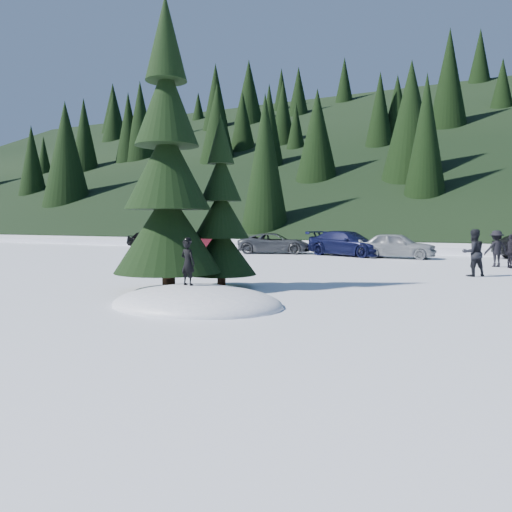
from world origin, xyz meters
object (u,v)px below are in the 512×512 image
at_px(spruce_tall, 167,179).
at_px(child_skier, 188,263).
at_px(adult_1, 511,251).
at_px(car_2, 275,243).
at_px(car_1, 205,241).
at_px(car_4, 397,245).
at_px(adult_0, 473,253).
at_px(adult_2, 496,249).
at_px(car_3, 348,243).
at_px(spruce_short, 221,220).
at_px(car_0, 150,240).

distance_m(spruce_tall, child_skier, 3.45).
bearing_deg(child_skier, spruce_tall, -35.57).
height_order(adult_1, car_2, adult_1).
xyz_separation_m(spruce_tall, car_1, (-10.35, 17.98, -2.69)).
bearing_deg(adult_1, car_1, 49.32).
bearing_deg(car_4, adult_1, -123.94).
bearing_deg(child_skier, adult_1, -109.98).
distance_m(child_skier, car_2, 19.69).
height_order(adult_0, adult_2, adult_0).
xyz_separation_m(child_skier, adult_2, (6.62, 14.73, -0.21)).
bearing_deg(car_3, spruce_short, -159.71).
xyz_separation_m(adult_1, car_1, (-19.49, 5.48, -0.13)).
height_order(car_0, car_3, car_3).
distance_m(adult_0, car_4, 9.11).
bearing_deg(car_1, child_skier, -148.73).
distance_m(spruce_tall, adult_1, 15.70).
xyz_separation_m(adult_0, adult_2, (0.68, 4.66, -0.06)).
bearing_deg(spruce_tall, adult_2, 56.66).
distance_m(car_1, car_3, 10.89).
bearing_deg(car_4, car_1, 82.76).
bearing_deg(adult_0, car_3, -83.81).
height_order(spruce_short, adult_2, spruce_short).
bearing_deg(adult_2, car_3, -54.07).
height_order(car_0, car_2, car_0).
height_order(adult_2, car_4, adult_2).
distance_m(car_2, car_4, 7.82).
relative_size(adult_1, adult_2, 0.91).
height_order(car_1, car_3, car_3).
height_order(spruce_tall, car_3, spruce_tall).
xyz_separation_m(spruce_tall, adult_2, (8.53, 12.97, -2.49)).
bearing_deg(adult_1, car_0, 52.61).
bearing_deg(car_1, adult_0, -118.57).
bearing_deg(spruce_tall, car_2, 104.36).
distance_m(spruce_tall, car_3, 17.05).
distance_m(adult_0, car_3, 11.28).
bearing_deg(car_1, car_3, -96.58).
bearing_deg(spruce_short, car_2, 108.96).
bearing_deg(child_skier, adult_2, -107.31).
height_order(spruce_tall, car_1, spruce_tall).
height_order(car_2, car_3, car_3).
bearing_deg(adult_0, car_1, -62.63).
bearing_deg(spruce_short, car_0, 134.44).
bearing_deg(car_4, spruce_tall, 167.75).
relative_size(car_0, car_2, 0.84).
xyz_separation_m(adult_0, car_2, (-12.18, 8.60, -0.24)).
bearing_deg(adult_0, spruce_short, 10.58).
bearing_deg(child_skier, car_2, -64.61).
bearing_deg(car_0, child_skier, -129.87).
height_order(spruce_tall, car_0, spruce_tall).
distance_m(adult_0, car_0, 24.88).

